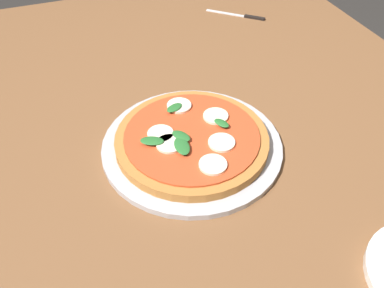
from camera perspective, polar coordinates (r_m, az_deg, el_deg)
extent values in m
cube|color=brown|center=(0.84, 2.34, 2.19)|extent=(1.38, 1.11, 0.04)
cube|color=brown|center=(1.53, -23.96, 1.00)|extent=(0.07, 0.07, 0.73)
cube|color=brown|center=(1.68, 9.22, 8.64)|extent=(0.07, 0.07, 0.73)
cylinder|color=#B2B2B7|center=(0.77, 0.00, -0.22)|extent=(0.34, 0.34, 0.01)
cylinder|color=#B27033|center=(0.76, -0.03, 0.57)|extent=(0.28, 0.28, 0.02)
cylinder|color=#CC4723|center=(0.75, -0.03, 1.20)|extent=(0.25, 0.25, 0.00)
cylinder|color=#F4EACC|center=(0.69, 2.93, -2.88)|extent=(0.05, 0.05, 0.00)
cylinder|color=#F4EACC|center=(0.73, 4.15, 0.21)|extent=(0.05, 0.05, 0.00)
cylinder|color=#F4EACC|center=(0.78, 3.30, 3.91)|extent=(0.05, 0.05, 0.00)
cylinder|color=#F4EACC|center=(0.81, -1.80, 5.37)|extent=(0.05, 0.05, 0.00)
cylinder|color=#F4EACC|center=(0.75, -4.41, 1.42)|extent=(0.05, 0.05, 0.00)
cylinder|color=#F4EACC|center=(0.73, -3.16, 0.02)|extent=(0.05, 0.05, 0.00)
ellipsoid|color=#286B2D|center=(0.73, -5.59, 0.45)|extent=(0.04, 0.05, 0.00)
ellipsoid|color=#286B2D|center=(0.80, -2.47, 5.09)|extent=(0.03, 0.04, 0.00)
ellipsoid|color=#286B2D|center=(0.76, 4.17, 2.94)|extent=(0.04, 0.03, 0.00)
ellipsoid|color=#286B2D|center=(0.71, -1.41, -0.25)|extent=(0.05, 0.03, 0.00)
ellipsoid|color=#286B2D|center=(0.73, -1.52, 1.16)|extent=(0.04, 0.04, 0.00)
cube|color=black|center=(1.22, 8.71, 17.01)|extent=(0.05, 0.05, 0.01)
cube|color=silver|center=(1.24, 4.65, 17.70)|extent=(0.08, 0.09, 0.00)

